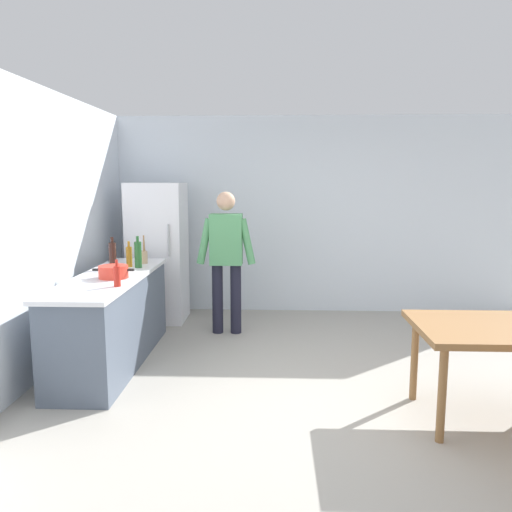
# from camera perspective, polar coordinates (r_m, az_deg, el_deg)

# --- Properties ---
(ground_plane) EXTENTS (14.00, 14.00, 0.00)m
(ground_plane) POSITION_cam_1_polar(r_m,az_deg,el_deg) (4.41, 7.09, -15.95)
(ground_plane) COLOR #9E998E
(wall_back) EXTENTS (6.40, 0.12, 2.70)m
(wall_back) POSITION_cam_1_polar(r_m,az_deg,el_deg) (7.02, 5.26, 4.66)
(wall_back) COLOR silver
(wall_back) RESTS_ON ground_plane
(wall_left) EXTENTS (0.12, 5.60, 2.70)m
(wall_left) POSITION_cam_1_polar(r_m,az_deg,el_deg) (4.78, -25.65, 2.02)
(wall_left) COLOR silver
(wall_left) RESTS_ON ground_plane
(kitchen_counter) EXTENTS (0.64, 2.20, 0.90)m
(kitchen_counter) POSITION_cam_1_polar(r_m,az_deg,el_deg) (5.25, -16.08, -6.93)
(kitchen_counter) COLOR #4C5666
(kitchen_counter) RESTS_ON ground_plane
(refrigerator) EXTENTS (0.70, 0.67, 1.80)m
(refrigerator) POSITION_cam_1_polar(r_m,az_deg,el_deg) (6.64, -11.12, 0.41)
(refrigerator) COLOR white
(refrigerator) RESTS_ON ground_plane
(person) EXTENTS (0.70, 0.22, 1.70)m
(person) POSITION_cam_1_polar(r_m,az_deg,el_deg) (5.93, -3.41, 0.35)
(person) COLOR #1E1E2D
(person) RESTS_ON ground_plane
(dining_table) EXTENTS (1.40, 0.90, 0.75)m
(dining_table) POSITION_cam_1_polar(r_m,az_deg,el_deg) (4.25, 26.97, -8.09)
(dining_table) COLOR olive
(dining_table) RESTS_ON ground_plane
(cooking_pot) EXTENTS (0.40, 0.28, 0.12)m
(cooking_pot) POSITION_cam_1_polar(r_m,az_deg,el_deg) (4.99, -15.95, -1.74)
(cooking_pot) COLOR red
(cooking_pot) RESTS_ON kitchen_counter
(utensil_jar) EXTENTS (0.11, 0.11, 0.32)m
(utensil_jar) POSITION_cam_1_polar(r_m,az_deg,el_deg) (5.78, -12.79, -0.05)
(utensil_jar) COLOR tan
(utensil_jar) RESTS_ON kitchen_counter
(bottle_oil_amber) EXTENTS (0.06, 0.06, 0.28)m
(bottle_oil_amber) POSITION_cam_1_polar(r_m,az_deg,el_deg) (5.57, -14.27, -0.04)
(bottle_oil_amber) COLOR #996619
(bottle_oil_amber) RESTS_ON kitchen_counter
(bottle_wine_dark) EXTENTS (0.08, 0.08, 0.34)m
(bottle_wine_dark) POSITION_cam_1_polar(r_m,az_deg,el_deg) (5.48, -16.03, 0.07)
(bottle_wine_dark) COLOR black
(bottle_wine_dark) RESTS_ON kitchen_counter
(bottle_wine_green) EXTENTS (0.08, 0.08, 0.34)m
(bottle_wine_green) POSITION_cam_1_polar(r_m,az_deg,el_deg) (5.51, -13.30, 0.21)
(bottle_wine_green) COLOR #1E5123
(bottle_wine_green) RESTS_ON kitchen_counter
(bottle_sauce_red) EXTENTS (0.06, 0.06, 0.24)m
(bottle_sauce_red) POSITION_cam_1_polar(r_m,az_deg,el_deg) (4.57, -15.56, -2.19)
(bottle_sauce_red) COLOR #B22319
(bottle_sauce_red) RESTS_ON kitchen_counter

